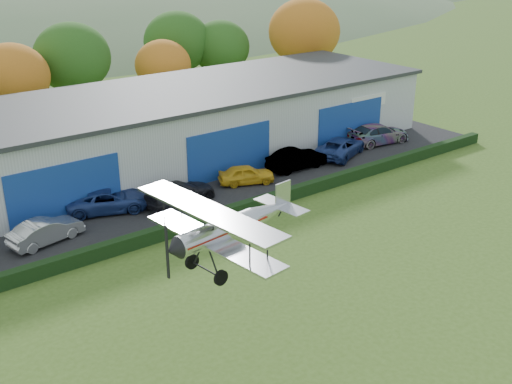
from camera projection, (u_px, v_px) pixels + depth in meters
ground at (438, 355)px, 25.46m from camera, size 300.00×300.00×0.00m
apron at (215, 187)px, 42.56m from camera, size 48.00×9.00×0.05m
hedge at (257, 204)px, 38.90m from camera, size 46.00×0.60×0.80m
hangar at (185, 123)px, 47.81m from camera, size 40.60×12.60×5.30m
tree_belt at (66, 66)px, 53.65m from camera, size 75.70×13.22×10.12m
car_1 at (46, 231)px, 34.53m from camera, size 4.45×2.34×1.39m
car_2 at (108, 200)px, 38.51m from camera, size 5.66×4.02×1.43m
car_3 at (180, 193)px, 39.67m from camera, size 5.12×2.54×1.43m
car_4 at (246, 174)px, 42.86m from camera, size 4.18×2.94×1.32m
car_5 at (297, 159)px, 45.54m from camera, size 4.76×1.79×1.55m
car_6 at (340, 147)px, 48.24m from camera, size 5.88×4.33×1.48m
car_7 at (378, 134)px, 51.22m from camera, size 5.88×2.99×1.63m
biplane at (228, 226)px, 22.24m from camera, size 6.00×6.88×2.56m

